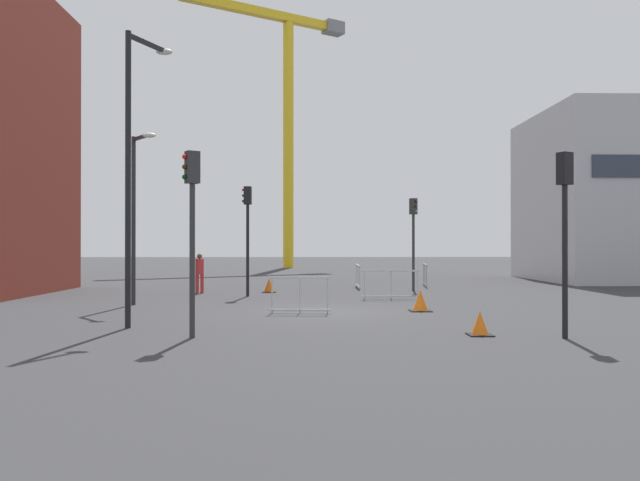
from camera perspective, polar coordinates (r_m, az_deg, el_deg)
The scene contains 17 objects.
ground at distance 19.10m, azimuth 0.20°, elevation -6.46°, with size 160.00×160.00×0.00m, color #333335.
office_block at distance 39.52m, azimuth 26.04°, elevation 3.55°, with size 10.10×9.77×9.37m.
construction_crane at distance 55.72m, azimuth -3.12°, elevation 12.58°, with size 13.61×8.56×22.12m.
streetlamp_tall at distance 16.31m, azimuth -16.51°, elevation 7.45°, with size 0.88×1.45×7.24m.
streetlamp_short at distance 21.93m, azimuth -16.29°, elevation 3.23°, with size 1.06×1.17×5.66m.
traffic_light_corner at distance 24.75m, azimuth -6.57°, elevation 1.57°, with size 0.38×0.27×4.29m.
traffic_light_far at distance 27.86m, azimuth 8.44°, elevation 1.06°, with size 0.35×0.38×4.04m.
traffic_light_median at distance 14.64m, azimuth 21.26°, elevation 2.28°, with size 0.39×0.35×4.03m.
traffic_light_crosswalk at distance 14.02m, azimuth -11.49°, elevation 2.47°, with size 0.39×0.35×4.07m.
pedestrian_walking at distance 26.64m, azimuth -10.82°, elevation -2.66°, with size 0.34×0.34×1.64m.
safety_barrier_right_run at distance 18.55m, azimuth -1.84°, elevation -4.90°, with size 1.81×0.14×1.08m.
safety_barrier_left_run at distance 29.32m, azimuth 3.44°, elevation -3.21°, with size 0.09×2.47×1.08m.
safety_barrier_rear at distance 30.74m, azimuth 9.46°, elevation -3.08°, with size 0.30×2.21×1.08m.
safety_barrier_mid_span at distance 23.45m, azimuth 6.44°, elevation -3.94°, with size 2.20×0.18×1.08m.
traffic_cone_orange at distance 19.47m, azimuth 9.05°, elevation -5.45°, with size 0.64×0.64×0.65m.
traffic_cone_on_verge at distance 26.73m, azimuth -4.63°, elevation -4.11°, with size 0.59×0.59×0.60m.
traffic_cone_by_barrier at distance 14.63m, azimuth 14.26°, elevation -7.35°, with size 0.54×0.54×0.54m.
Camera 1 is at (-0.45, -18.99, 2.04)m, focal length 35.41 mm.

